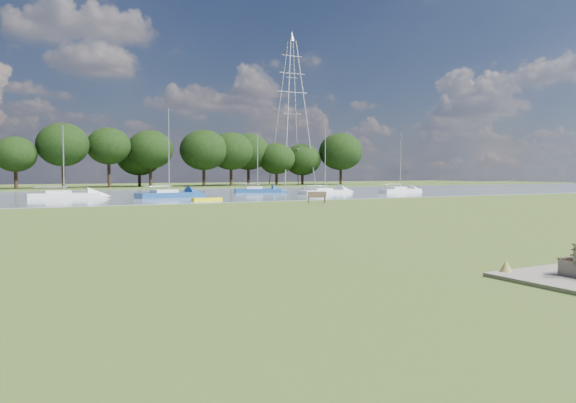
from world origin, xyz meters
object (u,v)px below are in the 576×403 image
kayak (207,199)px  sailboat_7 (168,193)px  sailboat_4 (400,189)px  sailboat_2 (325,190)px  pylon (292,90)px  sailboat_3 (257,189)px  riverbank_bench (317,197)px  sailboat_1 (63,194)px

kayak → sailboat_7: size_ratio=0.31×
sailboat_4 → sailboat_7: bearing=176.7°
sailboat_2 → sailboat_7: size_ratio=0.91×
pylon → sailboat_3: pylon is taller
kayak → pylon: pylon is taller
riverbank_bench → kayak: size_ratio=0.59×
kayak → sailboat_1: bearing=127.0°
sailboat_3 → sailboat_7: (-13.76, -8.37, 0.04)m
sailboat_4 → sailboat_7: 29.22m
kayak → pylon: 59.05m
sailboat_1 → sailboat_2: sailboat_2 is taller
sailboat_1 → sailboat_7: (9.38, -3.67, 0.04)m
riverbank_bench → sailboat_3: sailboat_3 is taller
riverbank_bench → sailboat_4: 25.00m
sailboat_1 → sailboat_4: size_ratio=0.97×
kayak → sailboat_2: sailboat_2 is taller
sailboat_1 → sailboat_4: sailboat_4 is taller
kayak → sailboat_1: 15.52m
sailboat_2 → sailboat_7: (-19.47, -1.70, 0.10)m
riverbank_bench → sailboat_7: sailboat_7 is taller
sailboat_7 → pylon: bearing=34.7°
riverbank_bench → sailboat_4: (20.69, 14.04, 0.01)m
kayak → sailboat_7: sailboat_7 is taller
sailboat_1 → sailboat_7: bearing=-18.9°
sailboat_1 → sailboat_7: 10.07m
sailboat_1 → kayak: bearing=-44.5°
sailboat_2 → sailboat_4: bearing=-17.6°
riverbank_bench → sailboat_7: size_ratio=0.19×
kayak → sailboat_7: 7.77m
pylon → sailboat_7: (-34.84, -37.51, -17.39)m
kayak → sailboat_4: bearing=8.6°
sailboat_2 → sailboat_3: size_ratio=1.11×
pylon → sailboat_1: (-44.23, -33.84, -17.43)m
sailboat_1 → sailboat_4: (38.60, -4.02, -0.01)m
riverbank_bench → kayak: riverbank_bench is taller
pylon → sailboat_2: (-15.37, -35.81, -17.49)m
sailboat_3 → kayak: bearing=-111.6°
sailboat_1 → sailboat_2: size_ratio=0.89×
riverbank_bench → kayak: bearing=161.7°
sailboat_3 → sailboat_4: 17.74m
kayak → sailboat_2: bearing=21.1°
kayak → sailboat_7: bearing=92.9°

